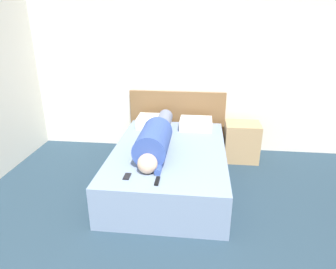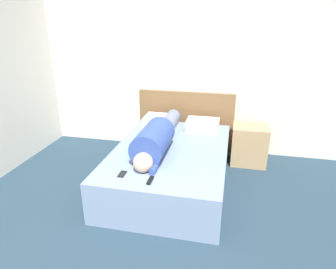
{
  "view_description": "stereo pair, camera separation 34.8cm",
  "coord_description": "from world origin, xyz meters",
  "px_view_note": "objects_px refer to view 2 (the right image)",
  "views": [
    {
      "loc": [
        0.22,
        -1.32,
        2.01
      ],
      "look_at": [
        -0.14,
        1.89,
        0.73
      ],
      "focal_mm": 32.0,
      "sensor_mm": 36.0,
      "label": 1
    },
    {
      "loc": [
        0.57,
        -1.27,
        2.01
      ],
      "look_at": [
        -0.14,
        1.89,
        0.73
      ],
      "focal_mm": 32.0,
      "sensor_mm": 36.0,
      "label": 2
    }
  ],
  "objects_px": {
    "nightstand": "(249,145)",
    "pillow_near_headboard": "(161,121)",
    "bed": "(171,166)",
    "person_lying": "(157,137)",
    "pillow_second": "(203,125)",
    "tv_remote": "(150,180)",
    "cell_phone": "(122,174)"
  },
  "relations": [
    {
      "from": "nightstand",
      "to": "cell_phone",
      "type": "bearing_deg",
      "value": -130.79
    },
    {
      "from": "person_lying",
      "to": "cell_phone",
      "type": "bearing_deg",
      "value": -105.56
    },
    {
      "from": "nightstand",
      "to": "pillow_second",
      "type": "distance_m",
      "value": 0.73
    },
    {
      "from": "nightstand",
      "to": "pillow_second",
      "type": "xyz_separation_m",
      "value": [
        -0.68,
        -0.04,
        0.27
      ]
    },
    {
      "from": "person_lying",
      "to": "pillow_near_headboard",
      "type": "bearing_deg",
      "value": 100.48
    },
    {
      "from": "bed",
      "to": "pillow_near_headboard",
      "type": "distance_m",
      "value": 0.89
    },
    {
      "from": "pillow_second",
      "to": "tv_remote",
      "type": "distance_m",
      "value": 1.63
    },
    {
      "from": "person_lying",
      "to": "tv_remote",
      "type": "relative_size",
      "value": 11.42
    },
    {
      "from": "person_lying",
      "to": "pillow_near_headboard",
      "type": "height_order",
      "value": "person_lying"
    },
    {
      "from": "nightstand",
      "to": "pillow_near_headboard",
      "type": "relative_size",
      "value": 1.18
    },
    {
      "from": "person_lying",
      "to": "cell_phone",
      "type": "height_order",
      "value": "person_lying"
    },
    {
      "from": "pillow_near_headboard",
      "to": "tv_remote",
      "type": "height_order",
      "value": "pillow_near_headboard"
    },
    {
      "from": "bed",
      "to": "pillow_second",
      "type": "xyz_separation_m",
      "value": [
        0.31,
        0.78,
        0.31
      ]
    },
    {
      "from": "cell_phone",
      "to": "pillow_second",
      "type": "bearing_deg",
      "value": 66.53
    },
    {
      "from": "pillow_near_headboard",
      "to": "tv_remote",
      "type": "bearing_deg",
      "value": -80.06
    },
    {
      "from": "person_lying",
      "to": "pillow_second",
      "type": "height_order",
      "value": "person_lying"
    },
    {
      "from": "nightstand",
      "to": "pillow_near_headboard",
      "type": "xyz_separation_m",
      "value": [
        -1.3,
        -0.04,
        0.27
      ]
    },
    {
      "from": "pillow_near_headboard",
      "to": "pillow_second",
      "type": "height_order",
      "value": "pillow_near_headboard"
    },
    {
      "from": "bed",
      "to": "person_lying",
      "type": "bearing_deg",
      "value": -164.31
    },
    {
      "from": "person_lying",
      "to": "tv_remote",
      "type": "distance_m",
      "value": 0.79
    },
    {
      "from": "person_lying",
      "to": "cell_phone",
      "type": "relative_size",
      "value": 13.18
    },
    {
      "from": "tv_remote",
      "to": "cell_phone",
      "type": "relative_size",
      "value": 1.15
    },
    {
      "from": "pillow_second",
      "to": "cell_phone",
      "type": "bearing_deg",
      "value": -113.47
    },
    {
      "from": "pillow_second",
      "to": "tv_remote",
      "type": "bearing_deg",
      "value": -102.03
    },
    {
      "from": "nightstand",
      "to": "person_lying",
      "type": "bearing_deg",
      "value": -143.31
    },
    {
      "from": "person_lying",
      "to": "pillow_near_headboard",
      "type": "xyz_separation_m",
      "value": [
        -0.15,
        0.82,
        -0.08
      ]
    },
    {
      "from": "nightstand",
      "to": "pillow_near_headboard",
      "type": "distance_m",
      "value": 1.33
    },
    {
      "from": "person_lying",
      "to": "pillow_second",
      "type": "relative_size",
      "value": 3.71
    },
    {
      "from": "cell_phone",
      "to": "pillow_near_headboard",
      "type": "bearing_deg",
      "value": 88.37
    },
    {
      "from": "bed",
      "to": "pillow_near_headboard",
      "type": "height_order",
      "value": "pillow_near_headboard"
    },
    {
      "from": "bed",
      "to": "pillow_second",
      "type": "distance_m",
      "value": 0.89
    },
    {
      "from": "tv_remote",
      "to": "person_lying",
      "type": "bearing_deg",
      "value": 99.37
    }
  ]
}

